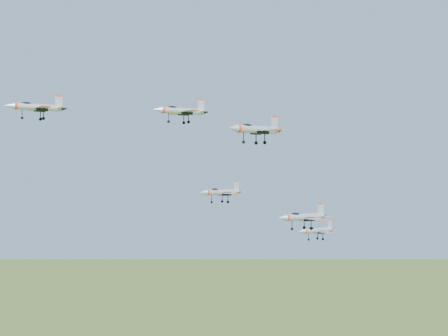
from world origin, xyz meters
TOP-DOWN VIEW (x-y plane):
  - jet_lead at (-26.40, 10.16)m, footprint 12.07×10.04m
  - jet_left_high at (-0.48, -0.90)m, footprint 12.52×10.47m
  - jet_right_high at (2.08, -21.22)m, footprint 12.88×10.59m
  - jet_left_low at (15.47, 6.66)m, footprint 12.17×9.98m
  - jet_right_low at (20.47, -14.64)m, footprint 12.84×10.69m
  - jet_trail at (36.37, -3.12)m, footprint 11.17×9.28m

SIDE VIEW (x-z plane):
  - jet_trail at x=36.37m, z-range 124.05..127.03m
  - jet_right_low at x=20.47m, z-range 128.36..131.79m
  - jet_left_low at x=15.47m, z-range 133.10..136.36m
  - jet_right_high at x=2.08m, z-range 145.20..148.65m
  - jet_left_high at x=-0.48m, z-range 150.03..153.38m
  - jet_lead at x=-26.40m, z-range 150.12..153.35m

